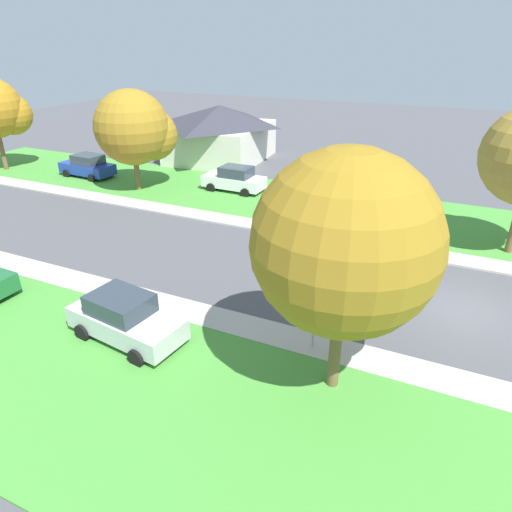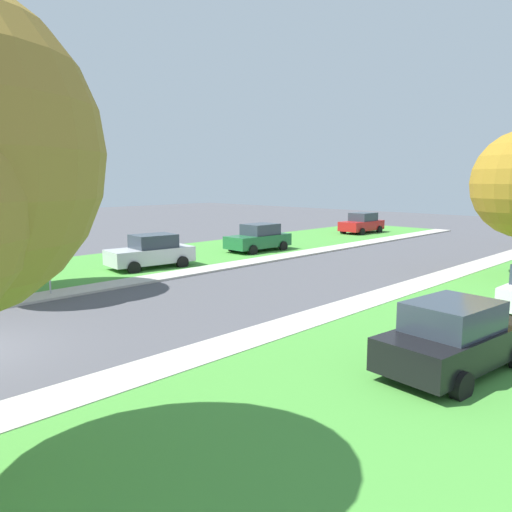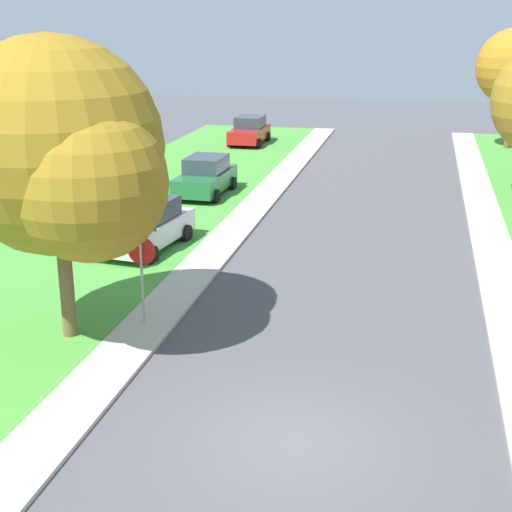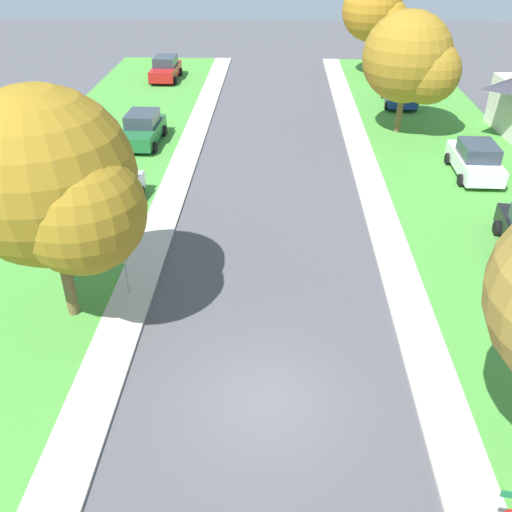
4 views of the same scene
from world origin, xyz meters
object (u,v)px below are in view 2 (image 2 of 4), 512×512
car_silver_across_road (151,252)px  car_black_kerbside_mid (455,338)px  car_green_driveway_right (259,238)px  car_red_far_down_street (362,223)px  stop_sign_far_corner (49,248)px

car_silver_across_road → car_black_kerbside_mid: 17.22m
car_green_driveway_right → car_red_far_down_street: (-1.13, 13.64, 0.00)m
stop_sign_far_corner → car_green_driveway_right: (-2.51, 14.39, -1.01)m
car_silver_across_road → car_black_kerbside_mid: bearing=-10.2°
car_black_kerbside_mid → car_red_far_down_street: bearing=126.4°
car_silver_across_road → car_black_kerbside_mid: size_ratio=1.00×
stop_sign_far_corner → car_green_driveway_right: stop_sign_far_corner is taller
car_red_far_down_street → car_silver_across_road: bearing=-86.3°
car_green_driveway_right → car_red_far_down_street: size_ratio=1.01×
car_green_driveway_right → car_black_kerbside_mid: size_ratio=0.97×
car_red_far_down_street → stop_sign_far_corner: bearing=-82.6°
car_green_driveway_right → car_silver_across_road: bearing=-88.2°
stop_sign_far_corner → car_black_kerbside_mid: 15.07m
car_red_far_down_street → car_black_kerbside_mid: same height
stop_sign_far_corner → car_black_kerbside_mid: size_ratio=0.62×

